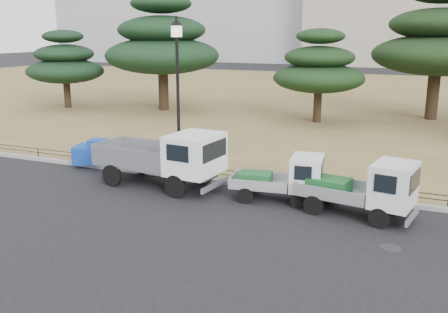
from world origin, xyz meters
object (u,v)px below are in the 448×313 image
at_px(truck_kei_front, 284,178).
at_px(street_lamp, 177,71).
at_px(tarp_pile, 95,153).
at_px(truck_large, 165,156).
at_px(truck_kei_rear, 364,188).

height_order(truck_kei_front, street_lamp, street_lamp).
height_order(street_lamp, tarp_pile, street_lamp).
xyz_separation_m(truck_large, truck_kei_front, (4.77, 0.16, -0.39)).
distance_m(truck_kei_rear, tarp_pile, 12.30).
bearing_deg(truck_large, street_lamp, 103.00).
bearing_deg(truck_large, truck_kei_rear, 3.10).
bearing_deg(truck_kei_rear, truck_kei_front, -179.71).
bearing_deg(truck_kei_front, street_lamp, 157.00).
height_order(truck_large, truck_kei_rear, truck_large).
bearing_deg(street_lamp, tarp_pile, -179.46).
bearing_deg(truck_kei_front, truck_large, 174.36).
bearing_deg(truck_kei_rear, truck_large, -172.70).
bearing_deg(street_lamp, truck_kei_front, -15.46).
relative_size(truck_large, truck_kei_rear, 1.35).
relative_size(truck_kei_front, tarp_pile, 1.69).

